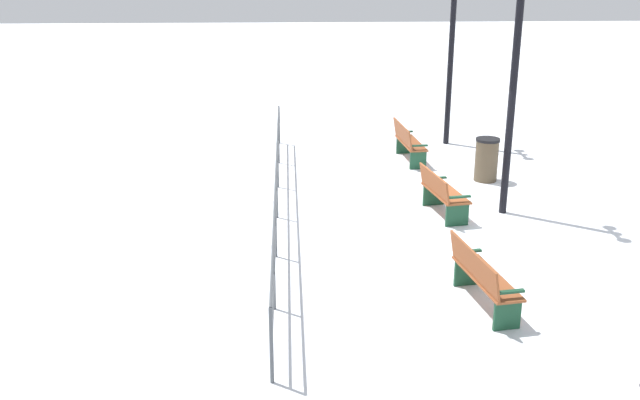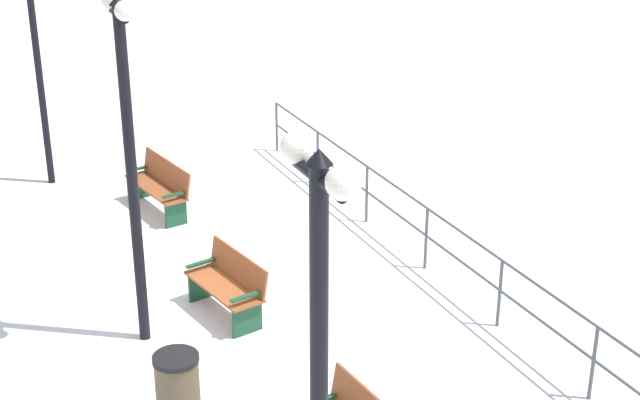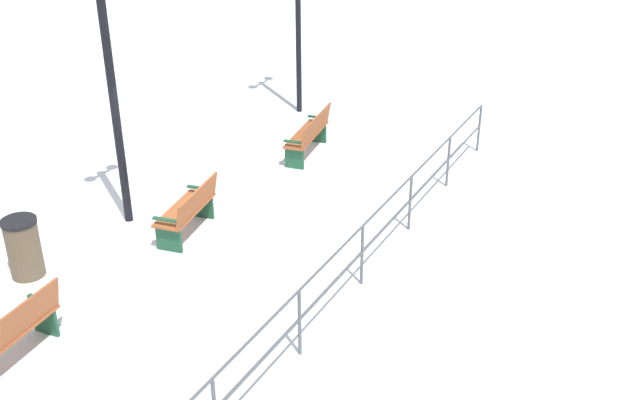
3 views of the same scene
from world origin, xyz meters
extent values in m
plane|color=white|center=(0.00, 0.00, 0.00)|extent=(80.00, 80.00, 0.00)
cube|color=brown|center=(-0.10, -3.93, 0.46)|extent=(0.70, 1.71, 0.04)
cube|color=brown|center=(-0.32, -3.97, 0.70)|extent=(0.38, 1.65, 0.44)
cube|color=#19472D|center=(0.02, -4.65, 0.23)|extent=(0.40, 0.11, 0.46)
cube|color=#19472D|center=(-0.22, -3.21, 0.23)|extent=(0.40, 0.11, 0.46)
cube|color=#19472D|center=(0.04, -4.65, 0.58)|extent=(0.40, 0.13, 0.04)
cube|color=#19472D|center=(-0.20, -3.21, 0.58)|extent=(0.40, 0.13, 0.04)
cube|color=brown|center=(0.11, 0.00, 0.47)|extent=(0.75, 1.50, 0.04)
cube|color=brown|center=(-0.14, -0.04, 0.70)|extent=(0.36, 1.43, 0.43)
cube|color=#19472D|center=(0.22, -0.61, 0.23)|extent=(0.46, 0.13, 0.47)
cube|color=#19472D|center=(0.00, 0.61, 0.23)|extent=(0.46, 0.13, 0.47)
cube|color=#19472D|center=(0.24, -0.61, 0.59)|extent=(0.47, 0.15, 0.04)
cube|color=#19472D|center=(0.02, 0.61, 0.59)|extent=(0.47, 0.15, 0.04)
cube|color=brown|center=(0.06, 3.93, 0.46)|extent=(0.59, 1.66, 0.04)
cube|color=brown|center=(-0.17, 3.91, 0.72)|extent=(0.26, 1.63, 0.47)
cube|color=#19472D|center=(0.12, 3.22, 0.23)|extent=(0.41, 0.09, 0.46)
cube|color=#19472D|center=(0.00, 4.64, 0.23)|extent=(0.41, 0.09, 0.46)
cube|color=#19472D|center=(0.14, 3.23, 0.58)|extent=(0.41, 0.11, 0.04)
cube|color=#19472D|center=(0.02, 4.65, 0.58)|extent=(0.41, 0.11, 0.04)
cylinder|color=black|center=(1.31, 0.10, 2.30)|extent=(0.15, 0.15, 4.61)
cylinder|color=black|center=(1.31, 5.63, 2.26)|extent=(0.15, 0.15, 4.52)
cylinder|color=#4C5156|center=(-3.25, -5.84, 0.51)|extent=(0.05, 0.05, 1.03)
cylinder|color=#4C5156|center=(-3.25, -3.89, 0.51)|extent=(0.05, 0.05, 1.03)
cylinder|color=#4C5156|center=(-3.25, -1.95, 0.51)|extent=(0.05, 0.05, 1.03)
cylinder|color=#4C5156|center=(-3.25, 0.00, 0.51)|extent=(0.05, 0.05, 1.03)
cylinder|color=#4C5156|center=(-3.25, 1.95, 0.51)|extent=(0.05, 0.05, 1.03)
cylinder|color=#4C5156|center=(-3.25, 3.89, 0.51)|extent=(0.05, 0.05, 1.03)
cylinder|color=#4C5156|center=(-3.25, 5.84, 0.51)|extent=(0.05, 0.05, 1.03)
cylinder|color=#4C5156|center=(-3.25, 0.00, 1.03)|extent=(0.04, 11.68, 0.04)
cylinder|color=#4C5156|center=(-3.25, 0.00, 0.57)|extent=(0.04, 11.68, 0.04)
cylinder|color=brown|center=(1.52, 2.25, 0.47)|extent=(0.52, 0.52, 0.93)
cylinder|color=black|center=(1.52, 2.25, 0.96)|extent=(0.55, 0.55, 0.06)
camera|label=1|loc=(-3.01, -13.66, 5.08)|focal=41.12mm
camera|label=2|loc=(4.15, 11.52, 7.08)|focal=54.55mm
camera|label=3|loc=(-7.38, 9.15, 6.64)|focal=43.11mm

